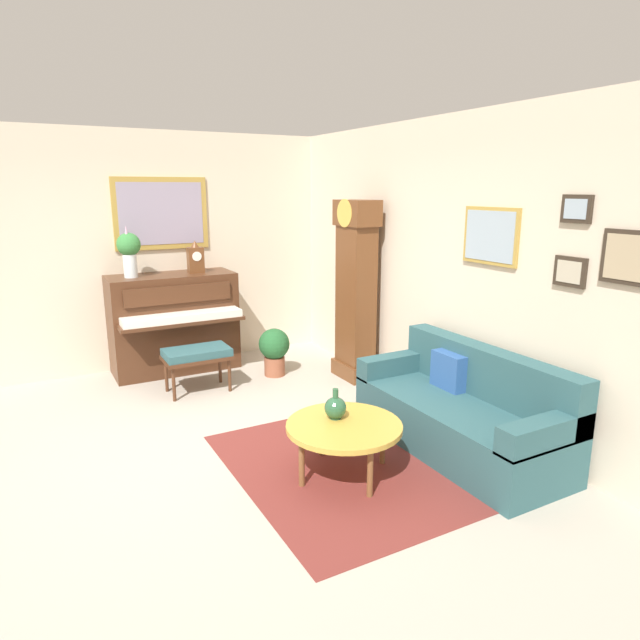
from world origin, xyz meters
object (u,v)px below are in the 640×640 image
object	(u,v)px
potted_plant	(274,349)
piano	(174,322)
coffee_table	(344,427)
flower_vase	(129,249)
mantel_clock	(196,258)
green_jug	(335,408)
grandfather_clock	(356,295)
piano_bench	(197,355)
couch	(463,413)

from	to	relation	value
potted_plant	piano	bearing A→B (deg)	-127.81
coffee_table	flower_vase	bearing A→B (deg)	-163.40
mantel_clock	green_jug	xyz separation A→B (m)	(2.99, 0.18, -0.83)
mantel_clock	grandfather_clock	bearing A→B (deg)	49.56
flower_vase	piano_bench	bearing A→B (deg)	29.17
couch	green_jug	xyz separation A→B (m)	(-0.21, -1.12, 0.19)
piano	flower_vase	xyz separation A→B (m)	(0.00, -0.45, 0.89)
coffee_table	grandfather_clock	bearing A→B (deg)	145.79
green_jug	flower_vase	bearing A→B (deg)	-162.87
piano_bench	green_jug	size ratio (longest dim) A/B	2.92
mantel_clock	flower_vase	bearing A→B (deg)	-90.04
potted_plant	green_jug	bearing A→B (deg)	-12.18
piano	coffee_table	xyz separation A→B (m)	(3.12, 0.48, -0.20)
flower_vase	green_jug	world-z (taller)	flower_vase
flower_vase	mantel_clock	bearing A→B (deg)	89.96
grandfather_clock	flower_vase	size ratio (longest dim) A/B	3.50
mantel_clock	green_jug	bearing A→B (deg)	3.38
grandfather_clock	coffee_table	distance (m)	2.34
piano	couch	xyz separation A→B (m)	(3.20, 1.59, -0.28)
grandfather_clock	green_jug	world-z (taller)	grandfather_clock
piano	green_jug	size ratio (longest dim) A/B	6.00
piano_bench	couch	size ratio (longest dim) A/B	0.37
coffee_table	mantel_clock	size ratio (longest dim) A/B	2.32
couch	mantel_clock	bearing A→B (deg)	-158.00
piano	green_jug	world-z (taller)	piano
green_jug	potted_plant	distance (m)	2.31
coffee_table	flower_vase	size ratio (longest dim) A/B	1.52
green_jug	potted_plant	xyz separation A→B (m)	(-2.25, 0.49, -0.18)
flower_vase	potted_plant	distance (m)	1.97
coffee_table	flower_vase	xyz separation A→B (m)	(-3.12, -0.93, 1.09)
couch	green_jug	bearing A→B (deg)	-100.54
grandfather_clock	mantel_clock	bearing A→B (deg)	-130.44
couch	potted_plant	world-z (taller)	couch
piano	mantel_clock	size ratio (longest dim) A/B	3.79
piano_bench	coffee_table	xyz separation A→B (m)	(2.28, 0.46, -0.02)
coffee_table	potted_plant	size ratio (longest dim) A/B	1.57
mantel_clock	coffee_table	bearing A→B (deg)	3.37
piano	flower_vase	size ratio (longest dim) A/B	2.48
piano_bench	potted_plant	bearing A→B (deg)	95.64
couch	coffee_table	bearing A→B (deg)	-94.45
grandfather_clock	mantel_clock	distance (m)	1.95
couch	flower_vase	distance (m)	3.97
couch	mantel_clock	size ratio (longest dim) A/B	5.00
coffee_table	green_jug	xyz separation A→B (m)	(-0.12, -0.01, 0.12)
couch	coffee_table	size ratio (longest dim) A/B	2.16
couch	flower_vase	bearing A→B (deg)	-147.51
coffee_table	potted_plant	bearing A→B (deg)	168.57
couch	potted_plant	distance (m)	2.54
grandfather_clock	flower_vase	xyz separation A→B (m)	(-1.24, -2.20, 0.51)
couch	mantel_clock	distance (m)	3.60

